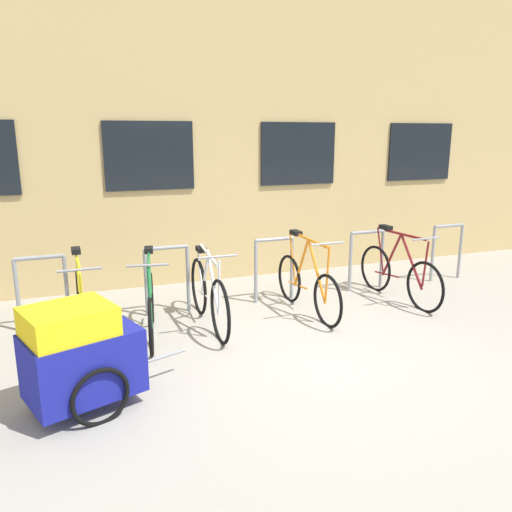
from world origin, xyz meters
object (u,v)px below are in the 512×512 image
(bicycle_yellow, at_px, (82,308))
(bicycle_orange, at_px, (307,284))
(bicycle_white, at_px, (209,295))
(bicycle_green, at_px, (151,306))
(bike_trailer, at_px, (80,355))
(bicycle_maroon, at_px, (399,273))

(bicycle_yellow, distance_m, bicycle_orange, 2.81)
(bicycle_white, bearing_deg, bicycle_yellow, 178.65)
(bicycle_green, distance_m, bicycle_white, 0.71)
(bicycle_orange, xyz_separation_m, bike_trailer, (-2.86, -1.50, 0.11))
(bicycle_yellow, relative_size, bicycle_maroon, 0.98)
(bicycle_yellow, height_order, bicycle_orange, bicycle_orange)
(bicycle_green, height_order, bicycle_maroon, bicycle_maroon)
(bicycle_white, distance_m, bicycle_orange, 1.34)
(bicycle_yellow, bearing_deg, bicycle_white, -1.35)
(bicycle_white, distance_m, bicycle_maroon, 2.78)
(bicycle_maroon, bearing_deg, bicycle_yellow, 179.95)
(bicycle_green, height_order, bike_trailer, bicycle_green)
(bicycle_white, bearing_deg, bike_trailer, -135.78)
(bicycle_green, height_order, bicycle_orange, bicycle_orange)
(bicycle_orange, bearing_deg, bicycle_green, -177.54)
(bicycle_yellow, distance_m, bicycle_maroon, 4.25)
(bicycle_green, relative_size, bicycle_maroon, 0.93)
(bicycle_maroon, bearing_deg, bicycle_white, -179.36)
(bicycle_white, xyz_separation_m, bike_trailer, (-1.52, -1.48, 0.09))
(bicycle_white, height_order, bicycle_maroon, bicycle_maroon)
(bicycle_green, bearing_deg, bicycle_orange, 2.46)
(bicycle_green, relative_size, bicycle_white, 0.91)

